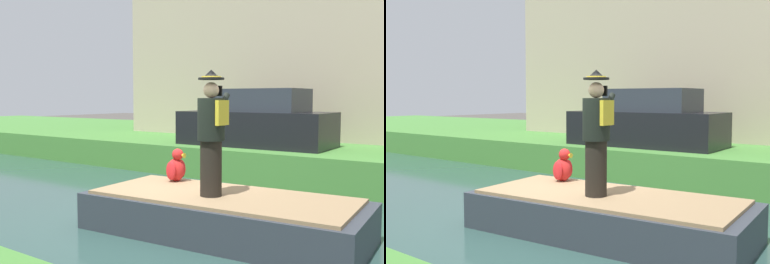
{
  "view_description": "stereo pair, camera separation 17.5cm",
  "coord_description": "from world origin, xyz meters",
  "views": [
    {
      "loc": [
        -5.72,
        -4.59,
        2.16
      ],
      "look_at": [
        0.13,
        -0.35,
        1.61
      ],
      "focal_mm": 42.66,
      "sensor_mm": 36.0,
      "label": 1
    },
    {
      "loc": [
        -5.61,
        -4.73,
        2.16
      ],
      "look_at": [
        0.13,
        -0.35,
        1.61
      ],
      "focal_mm": 42.66,
      "sensor_mm": 36.0,
      "label": 2
    }
  ],
  "objects": [
    {
      "name": "grass_bank_far",
      "position": [
        8.35,
        0.0,
        0.44
      ],
      "size": [
        9.55,
        48.0,
        0.88
      ],
      "primitive_type": "cube",
      "color": "#478438",
      "rests_on": "ground"
    },
    {
      "name": "parked_car_dark",
      "position": [
        5.03,
        1.08,
        1.51
      ],
      "size": [
        1.81,
        4.05,
        1.5
      ],
      "color": "black",
      "rests_on": "grass_bank_far"
    },
    {
      "name": "building_row",
      "position": [
        9.73,
        -0.08,
        5.17
      ],
      "size": [
        5.44,
        14.96,
        8.58
      ],
      "primitive_type": "cube",
      "color": "#BCA88E",
      "rests_on": "grass_bank_far"
    },
    {
      "name": "boat",
      "position": [
        0.0,
        -1.01,
        0.4
      ],
      "size": [
        2.13,
        4.33,
        0.61
      ],
      "color": "#333842",
      "rests_on": "canal_water"
    },
    {
      "name": "parrot_plush",
      "position": [
        0.45,
        0.21,
        0.95
      ],
      "size": [
        0.36,
        0.35,
        0.57
      ],
      "color": "red",
      "rests_on": "boat"
    },
    {
      "name": "ground_plane",
      "position": [
        0.0,
        0.0,
        0.0
      ],
      "size": [
        80.0,
        80.0,
        0.0
      ],
      "primitive_type": "plane",
      "color": "#4C4742"
    },
    {
      "name": "person_pirate",
      "position": [
        -0.18,
        -0.93,
        1.64
      ],
      "size": [
        0.61,
        0.42,
        1.85
      ],
      "rotation": [
        0.0,
        0.0,
        0.22
      ],
      "color": "black",
      "rests_on": "boat"
    },
    {
      "name": "canal_water",
      "position": [
        0.0,
        0.0,
        0.05
      ],
      "size": [
        7.15,
        48.0,
        0.1
      ],
      "primitive_type": "cube",
      "color": "#2D4C47",
      "rests_on": "ground"
    }
  ]
}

